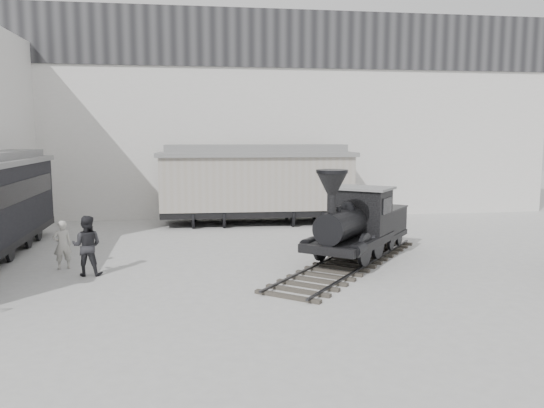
{
  "coord_description": "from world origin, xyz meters",
  "views": [
    {
      "loc": [
        -2.84,
        -14.62,
        4.4
      ],
      "look_at": [
        -0.27,
        3.89,
        2.0
      ],
      "focal_mm": 35.0,
      "sensor_mm": 36.0,
      "label": 1
    }
  ],
  "objects": [
    {
      "name": "boxcar",
      "position": [
        0.03,
        11.71,
        2.09
      ],
      "size": [
        9.8,
        3.27,
        3.99
      ],
      "rotation": [
        0.0,
        0.0,
        -0.02
      ],
      "color": "black",
      "rests_on": "ground"
    },
    {
      "name": "visitor_b",
      "position": [
        -6.39,
        2.48,
        0.96
      ],
      "size": [
        0.99,
        0.8,
        1.92
      ],
      "primitive_type": "imported",
      "rotation": [
        0.0,
        0.0,
        3.06
      ],
      "color": "#252529",
      "rests_on": "ground"
    },
    {
      "name": "visitor_a",
      "position": [
        -7.37,
        3.43,
        0.82
      ],
      "size": [
        0.7,
        0.6,
        1.64
      ],
      "primitive_type": "imported",
      "rotation": [
        0.0,
        0.0,
        3.55
      ],
      "color": "#B9B5AC",
      "rests_on": "ground"
    },
    {
      "name": "north_wall",
      "position": [
        0.0,
        14.98,
        5.55
      ],
      "size": [
        34.0,
        2.51,
        11.0
      ],
      "color": "silver",
      "rests_on": "ground"
    },
    {
      "name": "locomotive",
      "position": [
        2.64,
        3.23,
        1.21
      ],
      "size": [
        7.28,
        8.52,
        3.27
      ],
      "rotation": [
        0.0,
        0.0,
        -0.66
      ],
      "color": "black",
      "rests_on": "ground"
    },
    {
      "name": "ground",
      "position": [
        0.0,
        0.0,
        0.0
      ],
      "size": [
        90.0,
        90.0,
        0.0
      ],
      "primitive_type": "plane",
      "color": "#9E9E9B"
    }
  ]
}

